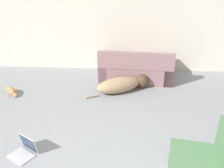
{
  "coord_description": "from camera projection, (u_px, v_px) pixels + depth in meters",
  "views": [
    {
      "loc": [
        0.56,
        -1.91,
        2.44
      ],
      "look_at": [
        0.31,
        1.95,
        0.64
      ],
      "focal_mm": 40.0,
      "sensor_mm": 36.0,
      "label": 1
    }
  ],
  "objects": [
    {
      "name": "wall_back",
      "position": [
        106.0,
        20.0,
        6.14
      ],
      "size": [
        7.5,
        0.06,
        2.56
      ],
      "color": "beige",
      "rests_on": "ground_plane"
    },
    {
      "name": "couch",
      "position": [
        136.0,
        69.0,
        5.95
      ],
      "size": [
        1.75,
        1.01,
        0.77
      ],
      "rotation": [
        0.0,
        0.0,
        3.08
      ],
      "color": "gray",
      "rests_on": "ground_plane"
    },
    {
      "name": "dog",
      "position": [
        123.0,
        84.0,
        5.38
      ],
      "size": [
        1.38,
        0.89,
        0.33
      ],
      "rotation": [
        0.0,
        0.0,
        0.49
      ],
      "color": "#A38460",
      "rests_on": "ground_plane"
    },
    {
      "name": "cat",
      "position": [
        11.0,
        91.0,
        5.28
      ],
      "size": [
        0.41,
        0.4,
        0.16
      ],
      "rotation": [
        0.0,
        0.0,
        5.51
      ],
      "color": "#BC7A47",
      "rests_on": "ground_plane"
    },
    {
      "name": "laptop_open",
      "position": [
        25.0,
        149.0,
        3.58
      ],
      "size": [
        0.45,
        0.44,
        0.27
      ],
      "rotation": [
        0.0,
        0.0,
        -0.56
      ],
      "color": "#B7B7BC",
      "rests_on": "ground_plane"
    },
    {
      "name": "side_chair",
      "position": [
        200.0,
        166.0,
        2.97
      ],
      "size": [
        0.73,
        0.63,
        0.87
      ],
      "rotation": [
        0.0,
        0.0,
        4.54
      ],
      "color": "#4C754C",
      "rests_on": "ground_plane"
    }
  ]
}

